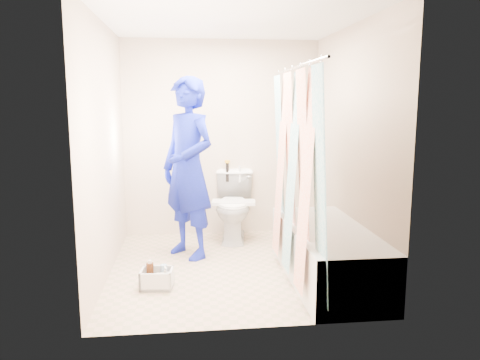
{
  "coord_description": "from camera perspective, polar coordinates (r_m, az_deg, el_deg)",
  "views": [
    {
      "loc": [
        -0.43,
        -4.49,
        1.65
      ],
      "look_at": [
        0.11,
        0.25,
        0.85
      ],
      "focal_mm": 35.0,
      "sensor_mm": 36.0,
      "label": 1
    }
  ],
  "objects": [
    {
      "name": "wall_left",
      "position": [
        4.58,
        -16.16,
        3.47
      ],
      "size": [
        0.02,
        2.6,
        2.4
      ],
      "primitive_type": "cube",
      "color": "#C3AD96",
      "rests_on": "ground"
    },
    {
      "name": "wall_right",
      "position": [
        4.8,
        13.42,
        3.85
      ],
      "size": [
        0.02,
        2.6,
        2.4
      ],
      "primitive_type": "cube",
      "color": "#C3AD96",
      "rests_on": "ground"
    },
    {
      "name": "bathtub",
      "position": [
        4.49,
        10.56,
        -8.63
      ],
      "size": [
        0.7,
        1.75,
        0.5
      ],
      "color": "white",
      "rests_on": "ground"
    },
    {
      "name": "toilet",
      "position": [
        5.65,
        -0.74,
        -3.16
      ],
      "size": [
        0.56,
        0.86,
        0.83
      ],
      "primitive_type": "imported",
      "rotation": [
        0.0,
        0.0,
        -0.13
      ],
      "color": "white",
      "rests_on": "ground"
    },
    {
      "name": "wall_front",
      "position": [
        3.25,
        1.19,
        1.54
      ],
      "size": [
        2.4,
        0.02,
        2.4
      ],
      "primitive_type": "cube",
      "color": "#C3AD96",
      "rests_on": "ground"
    },
    {
      "name": "cleaning_caddy",
      "position": [
        4.35,
        -9.98,
        -11.83
      ],
      "size": [
        0.31,
        0.26,
        0.22
      ],
      "rotation": [
        0.0,
        0.0,
        -0.11
      ],
      "color": "silver",
      "rests_on": "ground"
    },
    {
      "name": "tank_internals",
      "position": [
        5.8,
        -1.15,
        1.18
      ],
      "size": [
        0.2,
        0.07,
        0.27
      ],
      "color": "black",
      "rests_on": "toilet"
    },
    {
      "name": "shower_curtain",
      "position": [
        4.23,
        6.59,
        0.85
      ],
      "size": [
        0.06,
        1.75,
        1.8
      ],
      "primitive_type": "cube",
      "color": "white",
      "rests_on": "curtain_rod"
    },
    {
      "name": "plumber",
      "position": [
        4.97,
        -6.35,
        1.43
      ],
      "size": [
        0.8,
        0.83,
        1.92
      ],
      "primitive_type": "imported",
      "rotation": [
        0.0,
        0.0,
        -0.87
      ],
      "color": "#0F209A",
      "rests_on": "ground"
    },
    {
      "name": "wall_back",
      "position": [
        5.83,
        -2.25,
        5.04
      ],
      "size": [
        2.4,
        0.02,
        2.4
      ],
      "primitive_type": "cube",
      "color": "#C3AD96",
      "rests_on": "ground"
    },
    {
      "name": "tank_lid",
      "position": [
        5.51,
        -0.79,
        -2.74
      ],
      "size": [
        0.53,
        0.29,
        0.04
      ],
      "primitive_type": "cube",
      "rotation": [
        0.0,
        0.0,
        -0.13
      ],
      "color": "white",
      "rests_on": "toilet"
    },
    {
      "name": "ceiling",
      "position": [
        4.58,
        -1.06,
        18.91
      ],
      "size": [
        2.4,
        2.6,
        0.02
      ],
      "primitive_type": "cube",
      "color": "white",
      "rests_on": "wall_back"
    },
    {
      "name": "curtain_rod",
      "position": [
        4.19,
        6.83,
        13.52
      ],
      "size": [
        0.02,
        1.9,
        0.02
      ],
      "primitive_type": "cylinder",
      "rotation": [
        1.57,
        0.0,
        0.0
      ],
      "color": "silver",
      "rests_on": "wall_back"
    },
    {
      "name": "floor",
      "position": [
        4.81,
        -0.97,
        -10.59
      ],
      "size": [
        2.6,
        2.6,
        0.0
      ],
      "primitive_type": "plane",
      "color": "tan",
      "rests_on": "ground"
    }
  ]
}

